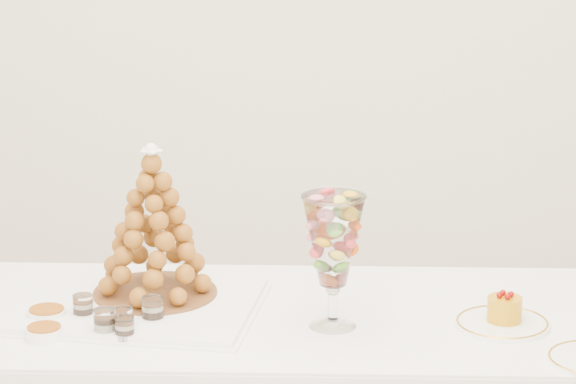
{
  "coord_description": "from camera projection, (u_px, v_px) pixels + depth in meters",
  "views": [
    {
      "loc": [
        0.24,
        -3.06,
        1.94
      ],
      "look_at": [
        0.01,
        0.22,
        0.98
      ],
      "focal_mm": 85.0,
      "sensor_mm": 36.0,
      "label": 1
    }
  ],
  "objects": [
    {
      "name": "ramekin_back",
      "position": [
        47.0,
        316.0,
        3.35
      ],
      "size": [
        0.1,
        0.1,
        0.03
      ],
      "primitive_type": "cylinder",
      "color": "white",
      "rests_on": "buffet_table"
    },
    {
      "name": "verrine_e",
      "position": [
        125.0,
        329.0,
        3.22
      ],
      "size": [
        0.06,
        0.06,
        0.06
      ],
      "primitive_type": "cylinder",
      "rotation": [
        0.0,
        0.0,
        0.31
      ],
      "color": "white",
      "rests_on": "buffet_table"
    },
    {
      "name": "cake_plate",
      "position": [
        502.0,
        324.0,
        3.32
      ],
      "size": [
        0.23,
        0.23,
        0.01
      ],
      "primitive_type": "cylinder",
      "color": "white",
      "rests_on": "buffet_table"
    },
    {
      "name": "verrine_a",
      "position": [
        83.0,
        308.0,
        3.34
      ],
      "size": [
        0.06,
        0.06,
        0.07
      ],
      "primitive_type": "cylinder",
      "rotation": [
        0.0,
        0.0,
        -0.25
      ],
      "color": "white",
      "rests_on": "buffet_table"
    },
    {
      "name": "ramekin_front",
      "position": [
        44.0,
        333.0,
        3.24
      ],
      "size": [
        0.09,
        0.09,
        0.03
      ],
      "primitive_type": "cylinder",
      "color": "white",
      "rests_on": "buffet_table"
    },
    {
      "name": "verrine_d",
      "position": [
        105.0,
        324.0,
        3.24
      ],
      "size": [
        0.06,
        0.06,
        0.07
      ],
      "primitive_type": "cylinder",
      "rotation": [
        0.0,
        0.0,
        -0.22
      ],
      "color": "white",
      "rests_on": "buffet_table"
    },
    {
      "name": "croquembouche",
      "position": [
        153.0,
        222.0,
        3.43
      ],
      "size": [
        0.32,
        0.32,
        0.39
      ],
      "rotation": [
        0.0,
        0.0,
        -0.1
      ],
      "color": "brown",
      "rests_on": "lace_tray"
    },
    {
      "name": "verrine_b",
      "position": [
        123.0,
        321.0,
        3.26
      ],
      "size": [
        0.05,
        0.05,
        0.07
      ],
      "primitive_type": "cylinder",
      "rotation": [
        0.0,
        0.0,
        -0.11
      ],
      "color": "white",
      "rests_on": "buffet_table"
    },
    {
      "name": "verrine_c",
      "position": [
        153.0,
        311.0,
        3.32
      ],
      "size": [
        0.06,
        0.06,
        0.07
      ],
      "primitive_type": "cylinder",
      "rotation": [
        0.0,
        0.0,
        0.13
      ],
      "color": "white",
      "rests_on": "buffet_table"
    },
    {
      "name": "mousse_cake",
      "position": [
        505.0,
        309.0,
        3.32
      ],
      "size": [
        0.09,
        0.09,
        0.07
      ],
      "color": "#C28509",
      "rests_on": "cake_plate"
    },
    {
      "name": "macaron_vase",
      "position": [
        333.0,
        242.0,
        3.26
      ],
      "size": [
        0.15,
        0.15,
        0.33
      ],
      "color": "white",
      "rests_on": "buffet_table"
    },
    {
      "name": "lace_tray",
      "position": [
        134.0,
        306.0,
        3.42
      ],
      "size": [
        0.64,
        0.51,
        0.02
      ],
      "primitive_type": "cube",
      "rotation": [
        0.0,
        0.0,
        -0.1
      ],
      "color": "white",
      "rests_on": "buffet_table"
    }
  ]
}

